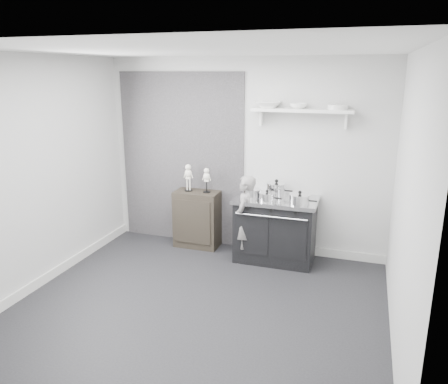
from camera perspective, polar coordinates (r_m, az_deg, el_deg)
The scene contains 15 objects.
ground at distance 5.01m, azimuth -3.31°, elevation -14.53°, with size 4.00×4.00×0.00m, color black.
room_shell at distance 4.59m, azimuth -3.98°, elevation 4.60°, with size 4.02×3.62×2.71m.
wall_shelf at distance 5.78m, azimuth 10.16°, elevation 10.35°, with size 1.30×0.26×0.24m.
stove at distance 5.97m, azimuth 6.73°, elevation -4.80°, with size 1.09×0.68×0.88m.
side_cabinet at distance 6.42m, azimuth -3.49°, elevation -3.51°, with size 0.64×0.37×0.83m, color black.
child at distance 5.84m, azimuth 2.71°, elevation -3.58°, with size 0.43×0.29×1.19m, color gray.
pot_front_left at distance 5.77m, azimuth 3.69°, elevation -0.20°, with size 0.31×0.23×0.17m.
pot_back_left at distance 5.91m, azimuth 6.84°, elevation 0.37°, with size 0.36×0.27×0.23m.
pot_front_right at distance 5.58m, azimuth 9.85°, elevation -0.94°, with size 0.35×0.26×0.18m.
pot_front_center at distance 5.67m, azimuth 5.64°, elevation -0.62°, with size 0.30×0.21×0.15m.
skeleton_full at distance 6.29m, azimuth -4.68°, elevation 2.15°, with size 0.13×0.08×0.45m, color white, non-canonical shape.
skeleton_torso at distance 6.19m, azimuth -2.29°, elevation 1.78°, with size 0.11×0.07×0.41m, color white, non-canonical shape.
bowl_large at distance 5.85m, azimuth 5.78°, elevation 11.28°, with size 0.33×0.33×0.08m, color white.
bowl_small at distance 5.77m, azimuth 9.69°, elevation 11.03°, with size 0.22×0.22×0.07m, color white.
plate_stack at distance 5.72m, azimuth 14.65°, elevation 10.67°, with size 0.25×0.25×0.06m, color white.
Camera 1 is at (1.61, -4.02, 2.50)m, focal length 35.00 mm.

